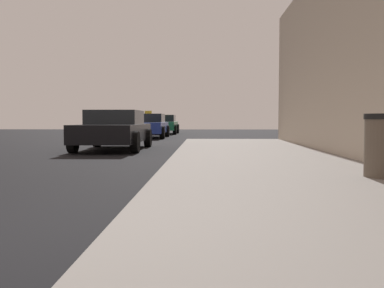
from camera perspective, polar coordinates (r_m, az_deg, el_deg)
The scene contains 3 objects.
car_black at distance 14.54m, azimuth -9.94°, elevation 1.84°, with size 2.03×4.52×1.27m.
car_blue at distance 23.67m, azimuth -5.68°, elevation 2.38°, with size 2.04×4.59×1.43m.
car_green at distance 29.90m, azimuth -3.68°, elevation 2.55°, with size 1.92×4.27×1.27m.
Camera 1 is at (2.76, -2.79, 0.98)m, focal length 41.58 mm.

